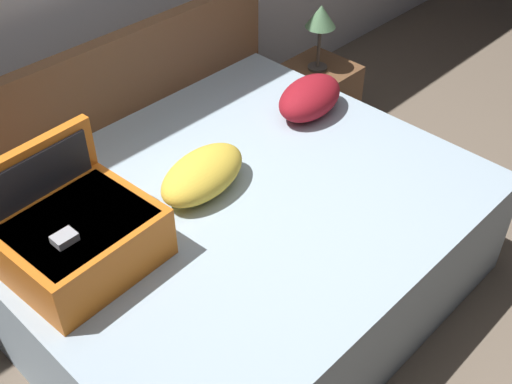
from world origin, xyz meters
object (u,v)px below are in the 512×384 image
pillow_center_head (203,174)px  nightstand (315,101)px  hard_case_large (77,235)px  pillow_near_headboard (310,98)px  bed (236,244)px  table_lamp (321,19)px

pillow_center_head → nightstand: (1.35, 0.47, -0.43)m
hard_case_large → pillow_center_head: (0.62, -0.02, -0.05)m
hard_case_large → pillow_near_headboard: 1.41m
bed → pillow_near_headboard: pillow_near_headboard is taller
hard_case_large → pillow_center_head: hard_case_large is taller
pillow_near_headboard → pillow_center_head: (-0.79, -0.07, -0.01)m
bed → table_lamp: size_ratio=5.00×
pillow_near_headboard → pillow_center_head: pillow_near_headboard is taller
pillow_near_headboard → pillow_center_head: bearing=-175.2°
pillow_near_headboard → table_lamp: (0.56, 0.40, 0.11)m
table_lamp → pillow_near_headboard: bearing=-144.4°
nightstand → pillow_center_head: bearing=-160.9°
hard_case_large → nightstand: hard_case_large is taller
bed → pillow_center_head: bearing=114.8°
bed → pillow_near_headboard: 0.85m
hard_case_large → nightstand: bearing=9.4°
bed → pillow_center_head: 0.40m
bed → nightstand: bed is taller
table_lamp → hard_case_large: bearing=-167.2°
pillow_near_headboard → table_lamp: 0.69m
pillow_near_headboard → pillow_center_head: 0.80m
hard_case_large → pillow_near_headboard: (1.41, 0.05, -0.04)m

